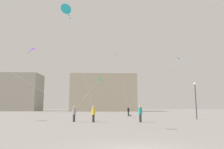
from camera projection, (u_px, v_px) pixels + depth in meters
person_in_black at (128, 111)px, 39.38m from camera, size 0.39×0.39×1.78m
person_in_yellow at (93, 113)px, 23.50m from camera, size 0.39×0.39×1.80m
person_in_teal at (140, 113)px, 23.66m from camera, size 0.41×0.41×1.86m
person_in_grey at (74, 113)px, 24.28m from camera, size 0.39×0.39×1.79m
kite_violet_diamond at (33, 50)px, 25.65m from camera, size 5.84×0.90×7.67m
kite_emerald_delta at (100, 79)px, 32.85m from camera, size 3.21×8.64×5.15m
kite_cobalt_delta at (177, 59)px, 42.69m from camera, size 11.20×2.16×10.59m
kite_amber_delta at (117, 56)px, 38.68m from camera, size 2.66×2.75×10.27m
kite_cyan_diamond at (67, 12)px, 16.08m from camera, size 2.26×9.29×8.06m
building_left_hall at (18, 92)px, 88.22m from camera, size 18.95×11.96×15.36m
building_centre_hall at (104, 93)px, 83.65m from camera, size 25.25×11.95×14.25m
lamppost_west at (195, 95)px, 28.93m from camera, size 0.36×0.36×5.03m
handbag_beside_flyer at (130, 115)px, 39.36m from camera, size 0.34×0.19×0.24m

